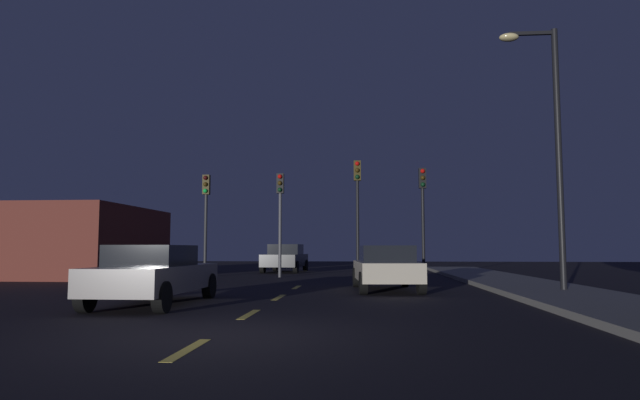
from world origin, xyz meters
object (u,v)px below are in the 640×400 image
object	(u,v)px
traffic_signal_far_left	(206,205)
car_oncoming_far	(285,258)
street_lamp_right	(550,134)
traffic_signal_center_left	(280,204)
car_adjacent_lane	(155,274)
traffic_signal_center_right	(357,196)
traffic_signal_far_right	(423,201)
car_stopped_ahead	(386,267)

from	to	relation	value
traffic_signal_far_left	car_oncoming_far	bearing A→B (deg)	62.21
street_lamp_right	traffic_signal_center_left	bearing A→B (deg)	136.52
car_adjacent_lane	street_lamp_right	bearing A→B (deg)	19.49
traffic_signal_center_left	traffic_signal_center_right	distance (m)	3.51
traffic_signal_far_left	traffic_signal_center_left	bearing A→B (deg)	0.00
traffic_signal_center_left	traffic_signal_center_right	size ratio (longest dim) A/B	0.90
traffic_signal_far_right	traffic_signal_center_right	bearing A→B (deg)	179.99
traffic_signal_far_left	car_adjacent_lane	xyz separation A→B (m)	(2.40, -12.22, -2.56)
car_stopped_ahead	car_oncoming_far	size ratio (longest dim) A/B	1.06
traffic_signal_far_left	traffic_signal_center_left	distance (m)	3.43
car_stopped_ahead	traffic_signal_center_right	bearing A→B (deg)	97.34
car_stopped_ahead	car_adjacent_lane	bearing A→B (deg)	-138.68
traffic_signal_far_left	traffic_signal_center_right	world-z (taller)	traffic_signal_center_right
traffic_signal_center_right	traffic_signal_far_left	bearing A→B (deg)	-179.99
traffic_signal_far_left	street_lamp_right	bearing A→B (deg)	-34.57
car_stopped_ahead	car_adjacent_lane	xyz separation A→B (m)	(-5.47, -4.81, -0.00)
traffic_signal_center_right	street_lamp_right	world-z (taller)	street_lamp_right
traffic_signal_far_right	street_lamp_right	size ratio (longest dim) A/B	0.64
traffic_signal_far_left	traffic_signal_far_right	world-z (taller)	traffic_signal_far_right
car_stopped_ahead	street_lamp_right	bearing A→B (deg)	-14.75
street_lamp_right	traffic_signal_far_right	bearing A→B (deg)	107.50
traffic_signal_center_left	car_stopped_ahead	bearing A→B (deg)	-59.03
traffic_signal_center_right	traffic_signal_far_right	bearing A→B (deg)	-0.01
traffic_signal_far_right	car_adjacent_lane	bearing A→B (deg)	-121.23
car_stopped_ahead	car_oncoming_far	distance (m)	13.82
traffic_signal_far_right	car_oncoming_far	size ratio (longest dim) A/B	1.16
traffic_signal_center_right	car_stopped_ahead	size ratio (longest dim) A/B	1.19
car_stopped_ahead	traffic_signal_center_left	bearing A→B (deg)	120.97
traffic_signal_far_right	street_lamp_right	xyz separation A→B (m)	(2.72, -8.64, 1.14)
traffic_signal_far_left	traffic_signal_far_right	distance (m)	9.81
traffic_signal_center_left	traffic_signal_far_right	size ratio (longest dim) A/B	0.96
traffic_signal_center_left	car_adjacent_lane	distance (m)	12.53
car_stopped_ahead	car_adjacent_lane	world-z (taller)	car_stopped_ahead
car_adjacent_lane	car_oncoming_far	world-z (taller)	car_oncoming_far
traffic_signal_far_right	car_stopped_ahead	bearing A→B (deg)	-104.63
traffic_signal_center_right	street_lamp_right	bearing A→B (deg)	-56.98
car_adjacent_lane	traffic_signal_center_left	bearing A→B (deg)	85.19
car_oncoming_far	traffic_signal_center_left	bearing A→B (deg)	-84.35
car_oncoming_far	street_lamp_right	bearing A→B (deg)	-55.65
traffic_signal_center_left	traffic_signal_far_right	world-z (taller)	traffic_signal_far_right
traffic_signal_far_right	car_oncoming_far	world-z (taller)	traffic_signal_far_right
traffic_signal_far_left	car_adjacent_lane	size ratio (longest dim) A/B	1.03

